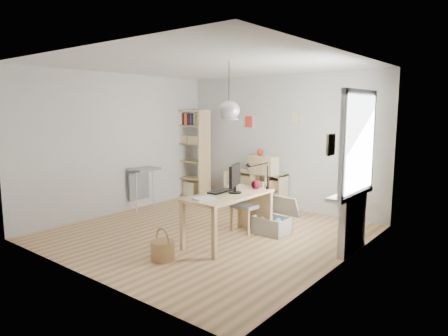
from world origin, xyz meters
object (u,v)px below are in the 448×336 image
Objects in this scene: cube_shelf at (255,191)px; chair at (249,203)px; desk at (229,200)px; storage_chest at (274,222)px; monitor at (235,177)px; tall_bookshelf at (192,150)px; drawer_chest at (263,164)px.

chair is (0.92, -1.55, 0.17)m from cube_shelf.
desk is at bearing -78.26° from chair.
monitor reaches higher than storage_chest.
monitor is (-0.28, -0.69, 0.80)m from storage_chest.
tall_bookshelf is 3.25m from storage_chest.
tall_bookshelf is at bearing 162.95° from storage_chest.
tall_bookshelf is at bearing -169.81° from cube_shelf.
monitor is at bearing -107.53° from storage_chest.
desk is 0.97m from storage_chest.
cube_shelf is 2.10× the size of storage_chest.
drawer_chest is (-0.84, 2.09, -0.10)m from monitor.
tall_bookshelf reaches higher than chair.
monitor is at bearing -35.16° from tall_bookshelf.
monitor is at bearing -61.80° from drawer_chest.
desk is 2.48× the size of drawer_chest.
drawer_chest is at bearing 133.45° from storage_chest.
chair reaches higher than cube_shelf.
chair is 1.37× the size of drawer_chest.
tall_bookshelf reaches higher than storage_chest.
monitor is (1.06, -2.13, 0.70)m from cube_shelf.
cube_shelf is at bearing 114.61° from desk.
cube_shelf is 2.32× the size of drawer_chest.
tall_bookshelf is 3.31× the size of drawer_chest.
desk is 2.48m from cube_shelf.
monitor reaches higher than desk.
chair is (2.48, -1.27, -0.62)m from tall_bookshelf.
chair is 0.52m from storage_chest.
chair reaches higher than storage_chest.
drawer_chest reaches higher than storage_chest.
drawer_chest reaches higher than cube_shelf.
chair is at bearing -59.48° from cube_shelf.
storage_chest is at bearing -47.02° from cube_shelf.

